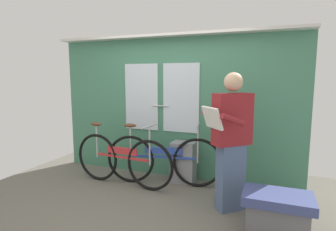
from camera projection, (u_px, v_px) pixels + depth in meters
ground_plane at (138, 211)px, 3.45m from camera, size 5.06×4.20×0.04m
train_door_wall at (173, 104)px, 4.48m from camera, size 4.06×0.28×2.31m
bicycle_near_door at (163, 159)px, 4.20m from camera, size 1.77×0.50×0.96m
bicycle_leaning_behind at (122, 160)px, 4.19m from camera, size 1.71×0.44×0.97m
passenger_reading_newspaper at (231, 139)px, 3.33m from camera, size 0.62×0.61×1.70m
trash_bin_by_wall at (183, 162)px, 4.32m from camera, size 0.37×0.28×0.64m
bench_seat_corner at (277, 213)px, 2.87m from camera, size 0.70×0.44×0.45m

